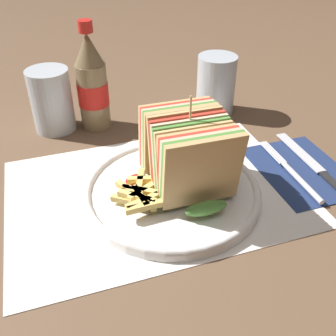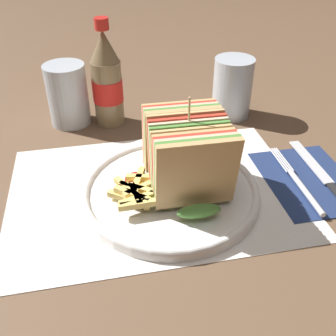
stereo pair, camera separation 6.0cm
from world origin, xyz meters
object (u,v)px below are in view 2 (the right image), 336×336
at_px(plate_main, 171,191).
at_px(glass_near, 232,88).
at_px(fork, 300,185).
at_px(knife, 324,177).
at_px(glass_far, 68,99).
at_px(club_sandwich, 187,155).
at_px(coke_bottle_near, 107,81).

bearing_deg(plate_main, glass_near, 53.62).
bearing_deg(glass_near, fork, -84.32).
xyz_separation_m(knife, glass_near, (-0.08, 0.25, 0.05)).
relative_size(knife, glass_far, 1.79).
bearing_deg(club_sandwich, glass_near, 57.70).
bearing_deg(glass_near, coke_bottle_near, 176.17).
height_order(club_sandwich, glass_far, club_sandwich).
bearing_deg(club_sandwich, fork, -6.83).
bearing_deg(knife, club_sandwich, 179.17).
xyz_separation_m(knife, coke_bottle_near, (-0.33, 0.27, 0.08)).
relative_size(coke_bottle_near, glass_far, 1.71).
bearing_deg(glass_near, knife, -73.18).
bearing_deg(coke_bottle_near, glass_far, 168.80).
xyz_separation_m(club_sandwich, glass_near, (0.15, 0.24, -0.01)).
relative_size(plate_main, glass_near, 2.24).
distance_m(fork, knife, 0.05).
relative_size(club_sandwich, fork, 0.91).
distance_m(plate_main, fork, 0.21).
xyz_separation_m(knife, glass_far, (-0.41, 0.28, 0.05)).
height_order(club_sandwich, fork, club_sandwich).
bearing_deg(club_sandwich, knife, -1.69).
height_order(fork, glass_far, glass_far).
height_order(plate_main, glass_near, glass_near).
bearing_deg(club_sandwich, glass_far, 122.31).
distance_m(coke_bottle_near, glass_near, 0.25).
distance_m(club_sandwich, knife, 0.24).
distance_m(fork, coke_bottle_near, 0.40).
relative_size(club_sandwich, glass_near, 1.36).
distance_m(plate_main, club_sandwich, 0.07).
distance_m(club_sandwich, glass_near, 0.29).
distance_m(knife, glass_far, 0.50).
bearing_deg(fork, glass_far, 140.89).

